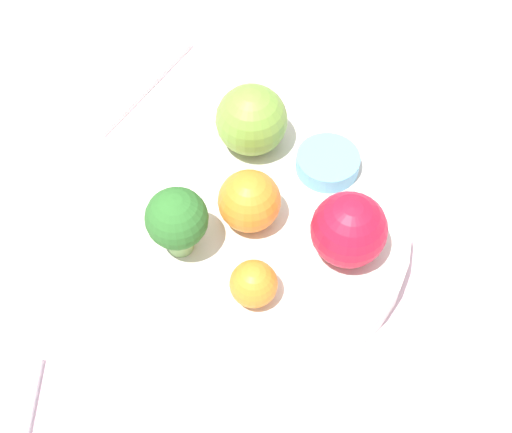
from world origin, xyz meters
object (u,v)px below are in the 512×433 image
object	(u,v)px
apple_red	(252,120)
small_cup	(328,163)
napkin	(91,61)
orange_back	(254,284)
apple_green	(349,230)
spoon	(21,419)
broccoli	(177,220)
orange_front	(245,205)
bowl	(256,233)

from	to	relation	value
apple_red	small_cup	size ratio (longest dim) A/B	1.14
apple_red	napkin	xyz separation A→B (m)	(0.21, 0.00, -0.05)
orange_back	small_cup	bearing A→B (deg)	-76.89
apple_red	small_cup	world-z (taller)	apple_red
apple_green	spoon	world-z (taller)	apple_green
apple_red	spoon	size ratio (longest dim) A/B	0.77
broccoli	napkin	distance (m)	0.26
orange_front	spoon	size ratio (longest dim) A/B	0.63
bowl	apple_green	size ratio (longest dim) A/B	4.25
spoon	bowl	bearing A→B (deg)	-97.84
apple_red	apple_green	bearing A→B (deg)	163.98
apple_green	orange_front	size ratio (longest dim) A/B	1.17
apple_green	orange_front	world-z (taller)	apple_green
apple_red	small_cup	distance (m)	0.07
orange_front	spoon	world-z (taller)	orange_front
broccoli	apple_green	distance (m)	0.13
small_cup	napkin	size ratio (longest dim) A/B	0.32
apple_red	spoon	distance (m)	0.29
bowl	broccoli	world-z (taller)	broccoli
broccoli	spoon	world-z (taller)	broccoli
orange_front	orange_back	distance (m)	0.07
orange_back	bowl	bearing A→B (deg)	-51.42
apple_green	napkin	xyz separation A→B (m)	(0.33, -0.03, -0.05)
broccoli	spoon	distance (m)	0.18
apple_red	apple_green	distance (m)	0.13
apple_green	orange_back	distance (m)	0.08
napkin	spoon	world-z (taller)	same
small_cup	spoon	size ratio (longest dim) A/B	0.68
broccoli	spoon	size ratio (longest dim) A/B	0.80
bowl	orange_back	world-z (taller)	orange_back
apple_red	broccoli	bearing A→B (deg)	102.61
orange_back	spoon	bearing A→B (deg)	67.48
broccoli	napkin	bearing A→B (deg)	-25.62
bowl	spoon	world-z (taller)	bowl
orange_front	napkin	world-z (taller)	orange_front
bowl	orange_back	bearing A→B (deg)	128.58
broccoli	small_cup	xyz separation A→B (m)	(-0.04, -0.14, -0.03)
bowl	broccoli	xyz separation A→B (m)	(0.03, 0.05, 0.05)
apple_red	orange_front	xyz separation A→B (m)	(-0.05, 0.07, -0.01)
small_cup	napkin	distance (m)	0.28
broccoli	apple_red	distance (m)	0.12
broccoli	apple_red	world-z (taller)	broccoli
small_cup	orange_back	bearing A→B (deg)	103.11
orange_front	spoon	bearing A→B (deg)	83.74
orange_front	napkin	bearing A→B (deg)	-13.56
broccoli	napkin	size ratio (longest dim) A/B	0.38
orange_back	napkin	bearing A→B (deg)	-19.55
small_cup	spoon	distance (m)	0.31
orange_back	spoon	distance (m)	0.19
bowl	orange_front	xyz separation A→B (m)	(0.01, 0.00, 0.04)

